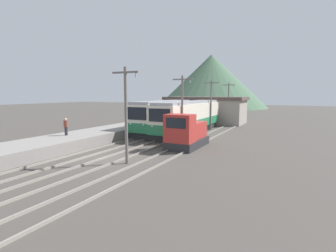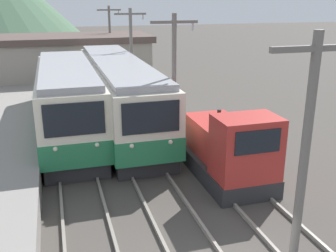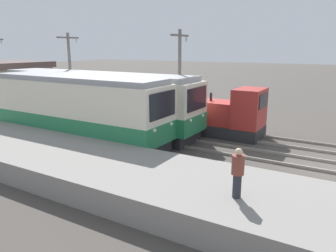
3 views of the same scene
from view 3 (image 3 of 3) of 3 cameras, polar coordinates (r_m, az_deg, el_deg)
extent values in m
plane|color=#47423D|center=(16.58, 26.65, -6.81)|extent=(200.00, 200.00, 0.00)
cube|color=gray|center=(10.64, 24.12, -15.10)|extent=(4.50, 54.00, 0.94)
cube|color=gray|center=(13.45, 25.52, -11.01)|extent=(0.10, 60.00, 0.14)
cube|color=gray|center=(14.79, 26.09, -8.86)|extent=(0.10, 60.00, 0.14)
cube|color=gray|center=(16.06, 26.53, -7.16)|extent=(0.10, 60.00, 0.14)
cube|color=gray|center=(17.43, 26.92, -5.64)|extent=(0.10, 60.00, 0.14)
cube|color=gray|center=(18.92, 27.28, -4.24)|extent=(0.10, 60.00, 0.14)
cube|color=#28282B|center=(19.58, -15.17, -1.75)|extent=(2.58, 10.84, 0.70)
cube|color=silver|center=(19.21, -15.50, 3.37)|extent=(2.80, 11.29, 2.85)
cube|color=#267A4C|center=(19.38, -15.33, 0.72)|extent=(2.84, 11.33, 1.03)
cube|color=black|center=(15.56, -0.88, 3.69)|extent=(2.24, 0.06, 1.25)
sphere|color=silver|center=(15.15, -2.36, -0.78)|extent=(0.18, 0.18, 0.18)
sphere|color=silver|center=(16.42, 0.56, 0.37)|extent=(0.18, 0.18, 0.18)
cube|color=#939399|center=(19.00, -15.79, 8.01)|extent=(2.46, 10.84, 0.28)
cube|color=#28282B|center=(22.44, -12.53, 0.34)|extent=(2.58, 14.32, 0.70)
cube|color=silver|center=(22.12, -12.76, 4.75)|extent=(2.80, 14.92, 2.80)
cube|color=#267A4C|center=(22.27, -12.64, 2.48)|extent=(2.84, 14.96, 1.01)
cube|color=black|center=(17.79, 5.10, 4.77)|extent=(2.24, 0.06, 1.23)
sphere|color=silver|center=(17.30, 3.95, 0.96)|extent=(0.18, 0.18, 0.18)
sphere|color=silver|center=(18.66, 6.08, 1.84)|extent=(0.18, 0.18, 0.18)
cube|color=#939399|center=(21.95, -12.97, 8.72)|extent=(2.46, 14.32, 0.28)
cube|color=#28282B|center=(20.83, 9.31, -0.54)|extent=(2.40, 4.94, 0.70)
cube|color=#B22D28|center=(19.99, 13.96, 3.05)|extent=(2.28, 1.58, 2.30)
cube|color=black|center=(19.69, 16.30, 4.24)|extent=(1.68, 0.04, 0.83)
cube|color=#B22D28|center=(20.89, 7.41, 2.52)|extent=(1.92, 3.26, 1.40)
cylinder|color=black|center=(20.73, 7.49, 5.10)|extent=(0.16, 0.16, 0.50)
cylinder|color=slate|center=(19.91, 2.01, 7.30)|extent=(0.20, 0.20, 6.38)
cube|color=slate|center=(19.80, 2.08, 15.50)|extent=(2.00, 0.12, 0.12)
cylinder|color=#B2B2B7|center=(20.50, 3.18, 14.86)|extent=(0.10, 0.10, 0.30)
cylinder|color=slate|center=(25.62, -16.60, 8.15)|extent=(0.20, 0.20, 6.38)
cube|color=slate|center=(25.54, -17.04, 14.50)|extent=(2.00, 0.12, 0.12)
cylinder|color=#B2B2B7|center=(26.08, -15.68, 14.12)|extent=(0.10, 0.10, 0.30)
cylinder|color=#B2B2B7|center=(33.33, -27.05, 12.95)|extent=(0.10, 0.10, 0.30)
cylinder|color=#282833|center=(10.19, 11.91, -10.15)|extent=(0.26, 0.26, 0.75)
cylinder|color=brown|center=(9.94, 12.10, -6.62)|extent=(0.38, 0.38, 0.59)
sphere|color=beige|center=(9.81, 12.22, -4.40)|extent=(0.22, 0.22, 0.22)
camera|label=1|loc=(30.81, 57.81, 6.01)|focal=28.00mm
camera|label=2|loc=(14.04, 59.21, 13.63)|focal=42.00mm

